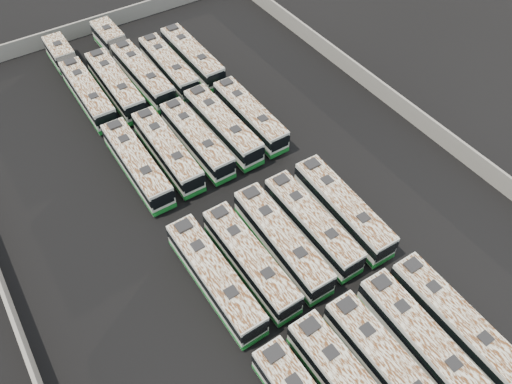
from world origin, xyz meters
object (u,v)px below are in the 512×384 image
bus_midfront_far_left (215,278)px  bus_back_left (116,85)px  bus_midfront_far_right (343,208)px  bus_back_far_right (192,57)px  bus_back_right (169,66)px  bus_midfront_center (282,241)px  bus_midback_far_left (137,164)px  bus_midfront_left (250,260)px  bus_midback_right (223,126)px  bus_back_center (131,62)px  bus_front_right (422,342)px  bus_back_far_left (79,80)px  bus_midfront_right (312,224)px  bus_midback_left (167,151)px  bus_front_far_right (453,320)px  bus_front_center (388,366)px  bus_midback_far_right (250,116)px  bus_midback_center (197,139)px

bus_midfront_far_left → bus_back_left: (3.39, 28.98, -0.00)m
bus_midfront_far_right → bus_back_far_right: 29.19m
bus_back_right → bus_back_far_right: bus_back_far_right is taller
bus_midfront_center → bus_midback_far_left: 17.05m
bus_midfront_left → bus_midfront_center: size_ratio=0.97×
bus_midback_right → bus_back_center: 16.72m
bus_front_right → bus_back_left: 43.02m
bus_front_right → bus_back_far_left: bearing=103.8°
bus_midfront_right → bus_midfront_far_left: bearing=-179.8°
bus_front_right → bus_midfront_right: (-0.09, 13.55, -0.05)m
bus_midback_left → bus_back_far_left: bearing=102.0°
bus_midfront_center → bus_back_far_left: 33.05m
bus_front_far_right → bus_midfront_center: bearing=117.3°
bus_front_center → bus_midback_far_right: size_ratio=1.02×
bus_midfront_right → bus_midback_center: 15.92m
bus_midfront_center → bus_front_right: bearing=-74.5°
bus_front_far_right → bus_back_center: bus_back_center is taller
bus_front_right → bus_midfront_far_right: size_ratio=1.00×
bus_midback_right → bus_back_right: 13.07m
bus_midfront_right → bus_midback_far_left: (-10.12, 15.61, 0.04)m
bus_midback_center → bus_midfront_far_left: bearing=-114.3°
bus_midfront_left → bus_midback_center: 16.17m
bus_back_left → bus_midback_far_right: bearing=-51.7°
bus_midfront_far_left → bus_midfront_center: size_ratio=1.00×
bus_front_far_right → bus_midback_far_right: bus_front_far_right is taller
bus_front_far_right → bus_back_far_right: (-0.01, 42.62, 0.05)m
bus_front_far_right → bus_midfront_far_right: (-0.01, 13.43, 0.05)m
bus_back_right → bus_back_center: bearing=137.0°
bus_back_right → bus_midback_left: bearing=-116.6°
bus_midback_far_left → bus_back_far_right: bus_back_far_right is taller
bus_back_far_left → bus_back_far_right: size_ratio=1.53×
bus_midback_left → bus_midfront_center: bearing=-77.7°
bus_front_right → bus_back_left: bearing=100.6°
bus_midback_center → bus_midback_far_right: bus_midback_center is taller
bus_midfront_left → bus_midback_right: bus_midback_right is taller
bus_front_center → bus_back_far_left: bearing=98.1°
bus_midfront_center → bus_midfront_far_right: 6.87m
bus_midfront_left → bus_midback_center: bus_midfront_left is taller
bus_midfront_right → bus_midback_left: size_ratio=0.99×
bus_front_center → bus_midfront_left: bus_front_center is taller
bus_front_far_right → bus_midback_far_left: bus_midback_far_left is taller
bus_midfront_center → bus_midback_right: bearing=78.9°
bus_front_right → bus_midfront_right: 13.55m
bus_midfront_right → bus_back_right: bus_midfront_right is taller
bus_front_right → bus_midfront_left: (-6.90, 13.33, -0.04)m
bus_front_center → bus_midfront_left: bearing=104.4°
bus_front_center → bus_midback_left: bearing=96.3°
bus_front_center → bus_midfront_far_left: bus_midfront_far_left is taller
bus_front_right → bus_midfront_far_left: (-10.30, 13.49, 0.02)m
bus_midfront_far_left → bus_midfront_center: (6.81, 0.01, -0.01)m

